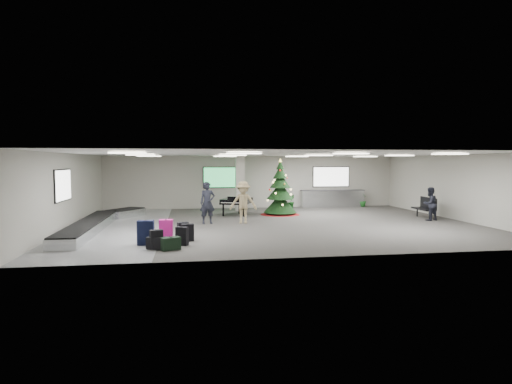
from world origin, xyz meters
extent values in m
plane|color=#3E3B38|center=(0.00, 0.00, 0.00)|extent=(18.00, 18.00, 0.00)
cube|color=#ABA79C|center=(0.00, 7.00, 1.60)|extent=(18.00, 0.02, 3.20)
cube|color=#ABA79C|center=(0.00, -7.00, 1.60)|extent=(18.00, 0.02, 3.20)
cube|color=#ABA79C|center=(-9.00, 0.00, 1.60)|extent=(0.02, 14.00, 3.20)
cube|color=#ABA79C|center=(9.00, 0.00, 1.60)|extent=(0.02, 14.00, 3.20)
cube|color=silver|center=(0.00, 0.00, 3.20)|extent=(18.00, 14.00, 0.02)
cube|color=slate|center=(-7.00, 0.00, 0.00)|extent=(4.00, 14.00, 0.01)
cube|color=#B7B3A7|center=(-1.00, 5.60, 1.60)|extent=(0.50, 0.50, 3.20)
cube|color=green|center=(-2.00, 6.95, 1.90)|extent=(2.20, 0.08, 1.30)
cube|color=white|center=(5.00, 6.95, 1.90)|extent=(2.40, 0.08, 1.30)
cube|color=white|center=(-8.95, -1.00, 1.90)|extent=(0.08, 2.10, 1.30)
cube|color=white|center=(-6.00, -4.00, 3.14)|extent=(1.20, 0.60, 0.04)
cube|color=white|center=(-6.00, 0.00, 3.14)|extent=(1.20, 0.60, 0.04)
cube|color=white|center=(-6.00, 4.00, 3.14)|extent=(1.20, 0.60, 0.04)
cube|color=white|center=(-2.00, -4.00, 3.14)|extent=(1.20, 0.60, 0.04)
cube|color=white|center=(-2.00, 0.00, 3.14)|extent=(1.20, 0.60, 0.04)
cube|color=white|center=(-2.00, 4.00, 3.14)|extent=(1.20, 0.60, 0.04)
cube|color=white|center=(2.00, -4.00, 3.14)|extent=(1.20, 0.60, 0.04)
cube|color=white|center=(2.00, 0.00, 3.14)|extent=(1.20, 0.60, 0.04)
cube|color=white|center=(2.00, 4.00, 3.14)|extent=(1.20, 0.60, 0.04)
cube|color=white|center=(6.00, -4.00, 3.14)|extent=(1.20, 0.60, 0.04)
cube|color=white|center=(6.00, 0.00, 3.14)|extent=(1.20, 0.60, 0.04)
cube|color=white|center=(6.00, 4.00, 3.14)|extent=(1.20, 0.60, 0.04)
cube|color=silver|center=(-8.00, -1.00, 0.19)|extent=(1.00, 8.00, 0.38)
cube|color=black|center=(-8.00, -1.00, 0.40)|extent=(0.95, 7.90, 0.05)
cube|color=silver|center=(-7.20, 3.60, 0.19)|extent=(1.97, 2.21, 0.38)
cube|color=black|center=(-7.20, 3.60, 0.40)|extent=(1.87, 2.10, 0.05)
cube|color=silver|center=(5.00, 6.65, 0.53)|extent=(4.00, 0.60, 1.05)
cube|color=#302F32|center=(5.00, 6.65, 1.06)|extent=(4.05, 0.65, 0.04)
cube|color=black|center=(-5.01, -5.06, 0.31)|extent=(0.45, 0.34, 0.63)
cube|color=black|center=(-5.01, -5.06, 0.64)|extent=(0.07, 0.14, 0.02)
cube|color=black|center=(-4.19, -4.55, 0.32)|extent=(0.46, 0.37, 0.63)
cube|color=black|center=(-4.19, -4.55, 0.64)|extent=(0.08, 0.13, 0.02)
cube|color=#DE1C8B|center=(-4.78, -3.51, 0.38)|extent=(0.50, 0.31, 0.75)
cube|color=black|center=(-4.78, -3.51, 0.77)|extent=(0.04, 0.17, 0.02)
cube|color=black|center=(-4.18, -3.15, 0.30)|extent=(0.45, 0.34, 0.59)
cube|color=black|center=(-4.18, -3.15, 0.60)|extent=(0.07, 0.13, 0.02)
cube|color=black|center=(-5.42, -4.28, 0.42)|extent=(0.57, 0.35, 0.84)
cube|color=black|center=(-5.42, -4.28, 0.85)|extent=(0.05, 0.19, 0.02)
cube|color=black|center=(-4.55, -5.26, 0.20)|extent=(0.68, 0.54, 0.41)
cube|color=black|center=(-4.55, -5.26, 0.42)|extent=(0.11, 0.18, 0.02)
cube|color=black|center=(-4.00, -3.78, 0.31)|extent=(0.44, 0.26, 0.62)
cube|color=black|center=(-4.00, -3.78, 0.63)|extent=(0.05, 0.14, 0.02)
cube|color=black|center=(-5.45, -3.00, 0.29)|extent=(0.42, 0.29, 0.57)
cube|color=black|center=(-5.45, -3.00, 0.58)|extent=(0.05, 0.14, 0.02)
cube|color=black|center=(-5.00, -5.08, 0.20)|extent=(0.70, 0.55, 0.40)
cube|color=black|center=(-5.00, -5.08, 0.41)|extent=(0.11, 0.20, 0.02)
cone|color=maroon|center=(0.91, 3.32, 0.07)|extent=(2.13, 2.13, 0.13)
cylinder|color=#3F2819|center=(0.91, 3.32, 0.28)|extent=(0.13, 0.13, 0.56)
cone|color=black|center=(0.91, 3.32, 0.62)|extent=(1.79, 1.79, 1.01)
cone|color=black|center=(0.91, 3.32, 1.29)|extent=(1.46, 1.46, 0.90)
cone|color=black|center=(0.91, 3.32, 1.85)|extent=(1.12, 1.12, 0.78)
cone|color=black|center=(0.91, 3.32, 2.30)|extent=(0.78, 0.78, 0.67)
cone|color=black|center=(0.91, 3.32, 2.69)|extent=(0.45, 0.45, 0.50)
cone|color=#FFE566|center=(0.91, 3.32, 2.94)|extent=(0.18, 0.18, 0.20)
cube|color=black|center=(-1.44, 3.51, 0.75)|extent=(1.90, 2.01, 0.26)
cube|color=black|center=(-1.74, 2.69, 0.68)|extent=(1.35, 0.72, 0.09)
cube|color=white|center=(-1.75, 2.66, 0.74)|extent=(1.17, 0.54, 0.02)
cube|color=black|center=(-1.66, 2.90, 0.94)|extent=(0.61, 0.25, 0.20)
cylinder|color=black|center=(-2.18, 3.10, 0.31)|extent=(0.09, 0.09, 0.63)
cylinder|color=black|center=(-1.14, 2.71, 0.31)|extent=(0.09, 0.09, 0.63)
cylinder|color=black|center=(-1.22, 4.11, 0.31)|extent=(0.09, 0.09, 0.63)
cube|color=black|center=(7.76, 0.76, 0.46)|extent=(0.67, 1.69, 0.07)
cylinder|color=black|center=(7.76, 0.09, 0.22)|extent=(0.07, 0.07, 0.44)
cylinder|color=black|center=(7.76, 1.42, 0.22)|extent=(0.07, 0.07, 0.44)
cube|color=black|center=(8.01, 0.76, 0.77)|extent=(0.18, 1.66, 0.55)
imported|color=black|center=(-3.11, 0.46, 0.96)|extent=(0.78, 0.59, 1.93)
imported|color=#9B8860|center=(-1.47, 0.36, 0.97)|extent=(1.37, 0.94, 1.94)
imported|color=black|center=(7.57, -0.12, 0.81)|extent=(0.92, 0.80, 1.62)
imported|color=#154317|center=(2.29, 6.43, 0.41)|extent=(0.53, 0.57, 0.82)
imported|color=#154317|center=(6.91, 6.47, 0.43)|extent=(0.68, 0.68, 0.87)
camera|label=1|loc=(-3.94, -19.15, 2.83)|focal=30.00mm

